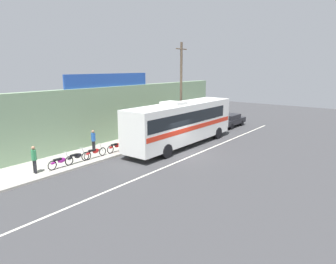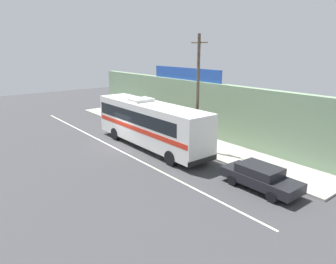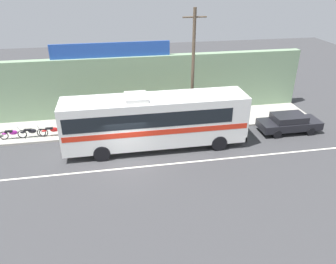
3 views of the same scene
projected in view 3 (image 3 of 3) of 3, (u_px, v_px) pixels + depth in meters
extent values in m
plane|color=#3A3A3D|center=(128.00, 161.00, 20.26)|extent=(70.00, 70.00, 0.00)
cube|color=#A8A399|center=(123.00, 125.00, 24.78)|extent=(30.00, 3.60, 0.14)
cube|color=gray|center=(120.00, 87.00, 25.61)|extent=(30.00, 0.70, 4.80)
cube|color=#234CAD|center=(111.00, 50.00, 24.20)|extent=(8.98, 0.12, 1.10)
cube|color=silver|center=(129.00, 168.00, 19.55)|extent=(30.00, 0.14, 0.01)
cube|color=white|center=(155.00, 120.00, 21.01)|extent=(11.93, 2.50, 3.10)
cube|color=black|center=(148.00, 113.00, 20.69)|extent=(10.50, 2.52, 0.96)
cube|color=red|center=(156.00, 124.00, 21.15)|extent=(11.69, 2.52, 0.36)
cube|color=black|center=(242.00, 107.00, 21.74)|extent=(0.04, 2.25, 1.40)
cube|color=black|center=(239.00, 131.00, 22.56)|extent=(0.12, 2.50, 0.36)
cube|color=silver|center=(136.00, 97.00, 20.07)|extent=(1.40, 1.75, 0.24)
cylinder|color=black|center=(209.00, 128.00, 23.33)|extent=(1.04, 0.32, 1.04)
cylinder|color=black|center=(219.00, 143.00, 21.30)|extent=(1.04, 0.32, 1.04)
cylinder|color=black|center=(102.00, 136.00, 22.14)|extent=(1.04, 0.32, 1.04)
cylinder|color=black|center=(102.00, 153.00, 20.10)|extent=(1.04, 0.32, 1.04)
cube|color=black|center=(289.00, 124.00, 23.65)|extent=(4.47, 1.75, 0.56)
cube|color=black|center=(289.00, 118.00, 23.40)|extent=(2.33, 1.57, 0.48)
cube|color=black|center=(300.00, 117.00, 23.55)|extent=(0.21, 1.47, 0.34)
cylinder|color=black|center=(298.00, 122.00, 24.71)|extent=(0.62, 0.20, 0.62)
cylinder|color=black|center=(311.00, 131.00, 23.27)|extent=(0.62, 0.20, 0.62)
cylinder|color=black|center=(267.00, 124.00, 24.31)|extent=(0.62, 0.20, 0.62)
cylinder|color=black|center=(277.00, 134.00, 22.86)|extent=(0.62, 0.20, 0.62)
cylinder|color=brown|center=(193.00, 72.00, 22.34)|extent=(0.22, 0.22, 8.50)
cylinder|color=brown|center=(195.00, 17.00, 20.68)|extent=(1.60, 0.10, 0.10)
torus|color=black|center=(41.00, 133.00, 22.77)|extent=(0.62, 0.06, 0.62)
torus|color=black|center=(22.00, 134.00, 22.57)|extent=(0.62, 0.06, 0.62)
cylinder|color=silver|center=(39.00, 129.00, 22.63)|extent=(0.34, 0.04, 0.65)
cylinder|color=silver|center=(37.00, 125.00, 22.46)|extent=(0.03, 0.56, 0.03)
ellipsoid|color=black|center=(32.00, 131.00, 22.60)|extent=(0.56, 0.22, 0.34)
cube|color=black|center=(28.00, 130.00, 22.50)|extent=(0.52, 0.20, 0.10)
ellipsoid|color=black|center=(23.00, 132.00, 22.52)|extent=(0.36, 0.14, 0.16)
torus|color=black|center=(92.00, 129.00, 23.29)|extent=(0.62, 0.06, 0.62)
torus|color=black|center=(74.00, 130.00, 23.08)|extent=(0.62, 0.06, 0.62)
cylinder|color=silver|center=(90.00, 125.00, 23.14)|extent=(0.34, 0.04, 0.65)
cylinder|color=silver|center=(88.00, 121.00, 22.98)|extent=(0.03, 0.56, 0.03)
ellipsoid|color=red|center=(84.00, 127.00, 23.11)|extent=(0.56, 0.22, 0.34)
cube|color=black|center=(79.00, 126.00, 23.01)|extent=(0.52, 0.20, 0.10)
ellipsoid|color=red|center=(74.00, 129.00, 23.03)|extent=(0.36, 0.14, 0.16)
torus|color=black|center=(63.00, 131.00, 22.98)|extent=(0.62, 0.06, 0.62)
torus|color=black|center=(44.00, 133.00, 22.77)|extent=(0.62, 0.06, 0.62)
cylinder|color=silver|center=(61.00, 127.00, 22.83)|extent=(0.34, 0.04, 0.65)
cylinder|color=silver|center=(59.00, 124.00, 22.67)|extent=(0.03, 0.56, 0.03)
ellipsoid|color=red|center=(54.00, 130.00, 22.81)|extent=(0.56, 0.22, 0.34)
cube|color=black|center=(49.00, 128.00, 22.70)|extent=(0.52, 0.20, 0.10)
ellipsoid|color=red|center=(44.00, 131.00, 22.72)|extent=(0.36, 0.14, 0.16)
torus|color=black|center=(22.00, 134.00, 22.57)|extent=(0.62, 0.06, 0.62)
torus|color=black|center=(4.00, 136.00, 22.38)|extent=(0.62, 0.06, 0.62)
cylinder|color=silver|center=(20.00, 130.00, 22.42)|extent=(0.34, 0.04, 0.65)
cylinder|color=silver|center=(18.00, 126.00, 22.26)|extent=(0.03, 0.56, 0.03)
ellipsoid|color=#991E8C|center=(13.00, 132.00, 22.40)|extent=(0.56, 0.22, 0.34)
cube|color=black|center=(9.00, 131.00, 22.30)|extent=(0.52, 0.20, 0.10)
ellipsoid|color=#991E8C|center=(4.00, 134.00, 22.32)|extent=(0.36, 0.14, 0.16)
cylinder|color=black|center=(70.00, 121.00, 24.33)|extent=(0.13, 0.13, 0.81)
cylinder|color=black|center=(70.00, 122.00, 24.17)|extent=(0.13, 0.13, 0.81)
cylinder|color=#23519E|center=(69.00, 113.00, 23.93)|extent=(0.30, 0.30, 0.61)
sphere|color=#A37556|center=(68.00, 107.00, 23.73)|extent=(0.22, 0.22, 0.22)
cylinder|color=#23519E|center=(69.00, 111.00, 24.09)|extent=(0.08, 0.08, 0.56)
cylinder|color=#23519E|center=(68.00, 113.00, 23.74)|extent=(0.08, 0.08, 0.56)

